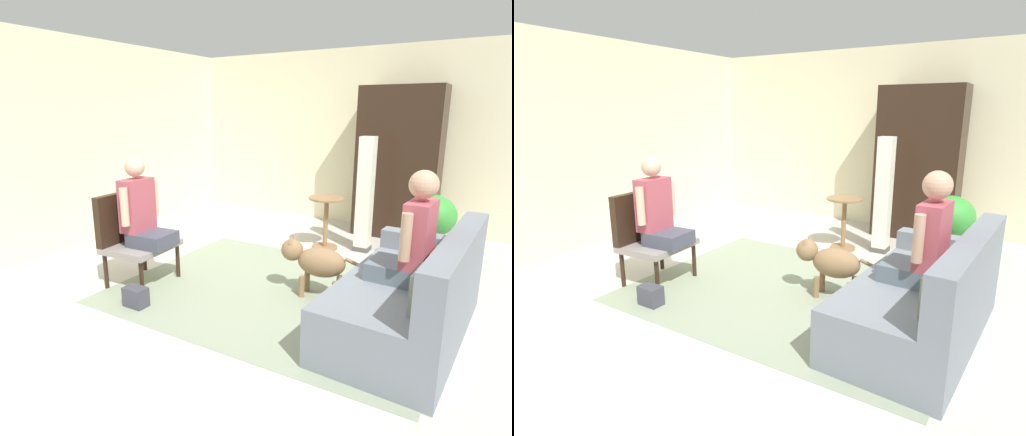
# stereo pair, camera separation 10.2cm
# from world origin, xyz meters

# --- Properties ---
(ground_plane) EXTENTS (7.28, 7.28, 0.00)m
(ground_plane) POSITION_xyz_m (0.00, 0.00, 0.00)
(ground_plane) COLOR beige
(back_wall) EXTENTS (6.67, 0.12, 2.67)m
(back_wall) POSITION_xyz_m (0.00, 2.98, 1.33)
(back_wall) COLOR beige
(back_wall) RESTS_ON ground
(left_wall) EXTENTS (0.12, 6.45, 2.67)m
(left_wall) POSITION_xyz_m (-3.09, 0.30, 1.33)
(left_wall) COLOR beige
(left_wall) RESTS_ON ground
(area_rug) EXTENTS (3.08, 2.41, 0.01)m
(area_rug) POSITION_xyz_m (-0.02, -0.07, 0.00)
(area_rug) COLOR gray
(area_rug) RESTS_ON ground
(couch) EXTENTS (0.99, 1.85, 0.87)m
(couch) POSITION_xyz_m (1.26, -0.24, 0.31)
(couch) COLOR slate
(couch) RESTS_ON ground
(armchair) EXTENTS (0.61, 0.71, 0.94)m
(armchair) POSITION_xyz_m (-1.48, -0.59, 0.54)
(armchair) COLOR black
(armchair) RESTS_ON ground
(person_on_couch) EXTENTS (0.47, 0.53, 0.88)m
(person_on_couch) POSITION_xyz_m (1.22, -0.26, 0.81)
(person_on_couch) COLOR slate
(person_on_armchair) EXTENTS (0.49, 0.52, 0.89)m
(person_on_armchair) POSITION_xyz_m (-1.32, -0.58, 0.78)
(person_on_armchair) COLOR #444757
(round_end_table) EXTENTS (0.46, 0.46, 0.68)m
(round_end_table) POSITION_xyz_m (-0.16, 1.47, 0.40)
(round_end_table) COLOR olive
(round_end_table) RESTS_ON ground
(dog) EXTENTS (0.80, 0.33, 0.57)m
(dog) POSITION_xyz_m (0.31, 0.03, 0.36)
(dog) COLOR olive
(dog) RESTS_ON ground
(potted_plant) EXTENTS (0.52, 0.52, 0.85)m
(potted_plant) POSITION_xyz_m (1.12, 1.41, 0.54)
(potted_plant) COLOR #996047
(potted_plant) RESTS_ON ground
(column_lamp) EXTENTS (0.20, 0.20, 1.45)m
(column_lamp) POSITION_xyz_m (0.28, 1.63, 0.72)
(column_lamp) COLOR #4C4742
(column_lamp) RESTS_ON ground
(armoire_cabinet) EXTENTS (1.10, 0.56, 2.09)m
(armoire_cabinet) POSITION_xyz_m (0.45, 2.57, 1.04)
(armoire_cabinet) COLOR black
(armoire_cabinet) RESTS_ON ground
(handbag) EXTENTS (0.22, 0.14, 0.19)m
(handbag) POSITION_xyz_m (-1.00, -1.03, 0.09)
(handbag) COLOR #3F3F4C
(handbag) RESTS_ON ground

